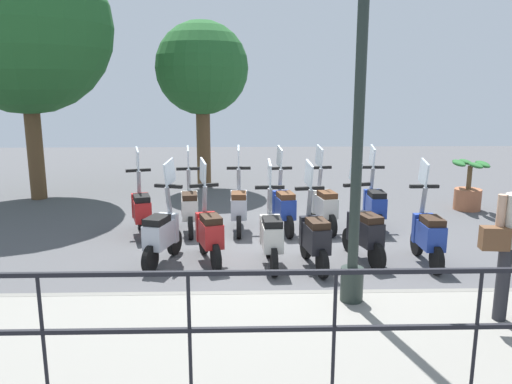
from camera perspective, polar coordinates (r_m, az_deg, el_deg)
The scene contains 19 objects.
ground_plane at distance 8.27m, azimuth 3.53°, elevation -6.38°, with size 28.00×28.00×0.00m, color #4C4C4F.
promenade_walkway at distance 5.35m, azimuth 6.61°, elevation -16.28°, with size 2.20×20.00×0.15m.
fence_railing at distance 4.06m, azimuth 9.01°, elevation -13.09°, with size 0.04×16.03×1.07m.
lamp_post_near at distance 5.59m, azimuth 11.57°, elevation 5.89°, with size 0.26×0.90×4.25m.
tree_large at distance 12.69m, azimuth -25.01°, elevation 16.74°, with size 3.87×3.87×5.84m.
tree_distant at distance 13.06m, azimuth -6.20°, elevation 13.74°, with size 2.35×2.35×4.24m.
potted_palm at distance 11.59m, azimuth 23.09°, elevation 0.29°, with size 1.06×0.66×1.05m.
scooter_near_0 at distance 7.80m, azimuth 19.04°, elevation -4.45°, with size 1.23×0.44×1.54m.
scooter_near_1 at distance 7.68m, azimuth 12.22°, elevation -4.30°, with size 1.21×0.53×1.54m.
scooter_near_2 at distance 7.29m, azimuth 6.66°, elevation -4.99°, with size 1.23×0.46×1.54m.
scooter_near_3 at distance 7.31m, azimuth 1.76°, elevation -4.86°, with size 1.23×0.44×1.54m.
scooter_near_4 at distance 7.50m, azimuth -5.39°, elevation -4.49°, with size 1.20×0.54×1.54m.
scooter_near_5 at distance 7.53m, azimuth -10.69°, elevation -4.57°, with size 1.20×0.54×1.54m.
scooter_far_0 at distance 9.38m, azimuth 13.38°, elevation -1.40°, with size 1.23×0.44×1.54m.
scooter_far_1 at distance 9.18m, azimuth 7.78°, elevation -1.47°, with size 1.22×0.48×1.54m.
scooter_far_2 at distance 9.03m, azimuth 3.17°, elevation -1.60°, with size 1.23×0.47×1.54m.
scooter_far_3 at distance 9.04m, azimuth -1.97°, elevation -1.59°, with size 1.23×0.44×1.54m.
scooter_far_4 at distance 9.04m, azimuth -7.59°, elevation -1.67°, with size 1.23×0.44×1.54m.
scooter_far_5 at distance 9.03m, azimuth -12.96°, elevation -1.89°, with size 1.20×0.54×1.54m.
Camera 1 is at (-7.81, 0.72, 2.60)m, focal length 35.00 mm.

